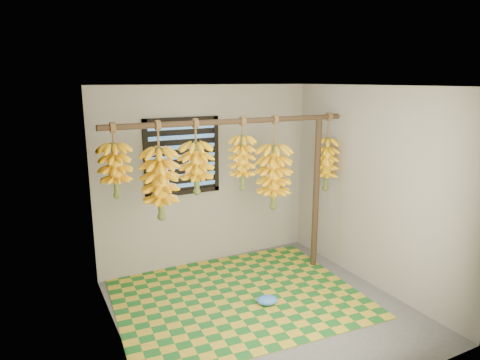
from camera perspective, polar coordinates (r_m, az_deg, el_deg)
floor at (r=4.90m, az=3.08°, el=-16.97°), size 3.00×3.00×0.01m
ceiling at (r=4.24m, az=3.50°, el=12.47°), size 3.00×3.00×0.01m
wall_back at (r=5.72m, az=-4.39°, el=0.49°), size 3.00×0.01×2.40m
wall_left at (r=3.91m, az=-16.20°, el=-6.11°), size 0.01×3.00×2.40m
wall_right at (r=5.32m, az=17.38°, el=-1.07°), size 0.01×3.00×2.40m
window at (r=5.52m, az=-7.68°, el=3.10°), size 1.00×0.04×1.00m
hanging_pole at (r=4.87m, az=-0.82°, el=7.82°), size 3.00×0.06×0.06m
support_post at (r=5.68m, az=10.11°, el=-1.85°), size 0.08×0.08×2.00m
woven_mat at (r=5.15m, az=-0.30°, el=-15.26°), size 2.88×2.37×0.01m
plastic_bag at (r=4.97m, az=3.64°, el=-15.69°), size 0.29×0.25×0.10m
banana_bunch_a at (r=4.51m, az=-16.27°, el=1.26°), size 0.32×0.32×0.77m
banana_bunch_b at (r=4.66m, az=-10.59°, el=-0.47°), size 0.38×0.38×1.06m
banana_bunch_c at (r=4.76m, az=-5.84°, el=1.63°), size 0.36×0.36×0.83m
banana_bunch_d at (r=4.99m, az=0.31°, el=2.35°), size 0.31×0.31×0.85m
banana_bunch_e at (r=5.25m, az=4.52°, el=0.42°), size 0.41×0.41×1.14m
banana_bunch_f at (r=5.69m, az=11.47°, el=2.12°), size 0.28×0.28×1.01m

